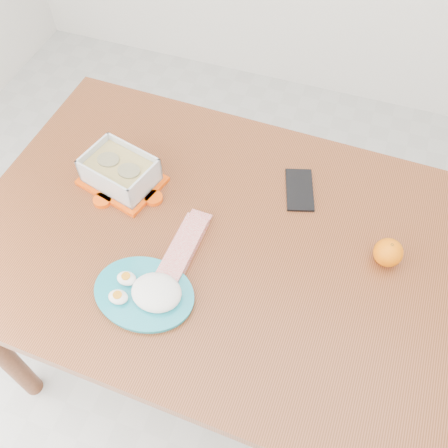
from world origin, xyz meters
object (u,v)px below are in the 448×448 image
(dining_table, at_px, (224,257))
(orange_fruit, at_px, (388,253))
(smartphone, at_px, (300,190))
(rice_plate, at_px, (148,292))
(food_container, at_px, (120,172))

(dining_table, relative_size, orange_fruit, 18.84)
(smartphone, bearing_deg, rice_plate, -137.87)
(food_container, height_order, orange_fruit, food_container)
(food_container, distance_m, smartphone, 0.48)
(rice_plate, distance_m, smartphone, 0.49)
(dining_table, relative_size, smartphone, 9.24)
(dining_table, bearing_deg, orange_fruit, 11.32)
(orange_fruit, distance_m, rice_plate, 0.57)
(rice_plate, bearing_deg, orange_fruit, 30.71)
(food_container, xyz_separation_m, rice_plate, (0.21, -0.29, -0.02))
(smartphone, bearing_deg, dining_table, -140.82)
(orange_fruit, distance_m, smartphone, 0.29)
(rice_plate, relative_size, smartphone, 1.70)
(dining_table, xyz_separation_m, food_container, (-0.32, 0.08, 0.13))
(food_container, distance_m, orange_fruit, 0.71)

